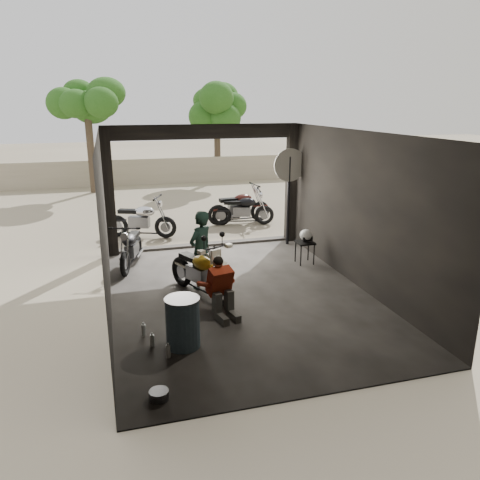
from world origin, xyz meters
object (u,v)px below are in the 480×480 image
outside_bike_b (239,204)px  rider (201,250)px  helmet (306,235)px  stool (305,245)px  main_bike (199,268)px  outside_bike_c (243,207)px  oil_drum (183,323)px  sign_post (289,180)px  outside_bike_a (141,217)px  left_bike (131,245)px  mechanic (223,290)px

outside_bike_b → rider: size_ratio=1.11×
helmet → stool: bearing=-113.2°
helmet → main_bike: bearing=-144.3°
outside_bike_b → outside_bike_c: outside_bike_b is taller
oil_drum → sign_post: sign_post is taller
stool → outside_bike_a: bearing=136.6°
main_bike → left_bike: size_ratio=1.09×
main_bike → helmet: bearing=-0.3°
outside_bike_b → outside_bike_c: 0.27m
mechanic → oil_drum: size_ratio=1.31×
outside_bike_a → outside_bike_b: outside_bike_b is taller
main_bike → mechanic: (0.21, -1.12, -0.04)m
outside_bike_a → stool: size_ratio=3.21×
mechanic → oil_drum: (-0.85, -0.85, -0.13)m
mechanic → sign_post: sign_post is taller
outside_bike_c → stool: size_ratio=3.06×
stool → mechanic: bearing=-137.9°
main_bike → outside_bike_c: size_ratio=1.02×
left_bike → stool: (3.99, -0.94, -0.06)m
outside_bike_b → outside_bike_a: bearing=99.3°
outside_bike_a → rider: 4.30m
left_bike → rider: 2.21m
left_bike → helmet: bearing=4.0°
outside_bike_b → helmet: (0.48, -4.16, 0.08)m
rider → oil_drum: bearing=34.8°
sign_post → outside_bike_c: bearing=78.7°
main_bike → oil_drum: main_bike is taller
outside_bike_b → rider: 5.51m
helmet → oil_drum: 4.74m
left_bike → sign_post: 4.39m
sign_post → main_bike: bearing=-161.4°
sign_post → outside_bike_a: bearing=129.7°
outside_bike_c → stool: 3.98m
stool → helmet: helmet is taller
outside_bike_a → sign_post: sign_post is taller
main_bike → outside_bike_a: bearing=75.4°
outside_bike_b → stool: 4.25m
outside_bike_b → helmet: 4.19m
helmet → sign_post: bearing=96.3°
outside_bike_c → stool: (0.38, -3.96, -0.10)m
mechanic → outside_bike_a: bearing=86.7°
sign_post → stool: bearing=-121.2°
stool → oil_drum: (-3.42, -3.17, -0.07)m
stool → helmet: size_ratio=1.76×
stool → helmet: 0.23m
outside_bike_b → sign_post: 2.95m
outside_bike_c → mechanic: 6.66m
outside_bike_c → oil_drum: 7.75m
mechanic → stool: size_ratio=1.95×
outside_bike_c → mechanic: outside_bike_c is taller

